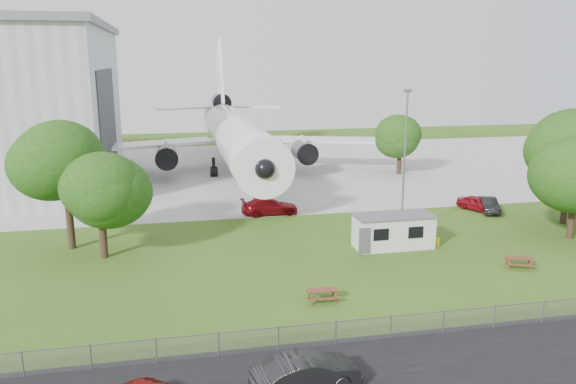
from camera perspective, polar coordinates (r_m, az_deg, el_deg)
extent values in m
plane|color=#496E20|center=(38.90, 3.69, -8.35)|extent=(160.00, 160.00, 0.00)
cube|color=black|center=(27.86, 11.14, -17.90)|extent=(120.00, 8.00, 0.02)
cube|color=#B7B7B2|center=(74.85, -4.04, 2.22)|extent=(120.00, 46.00, 0.03)
cube|color=#2D3033|center=(68.61, -17.78, 6.31)|extent=(0.16, 16.00, 12.96)
cylinder|color=white|center=(69.87, -5.29, 5.63)|extent=(5.40, 34.00, 5.40)
cone|color=white|center=(51.26, -2.84, 2.90)|extent=(5.40, 5.50, 5.40)
cone|color=white|center=(90.55, -6.84, 7.84)|extent=(4.86, 9.00, 4.86)
cube|color=white|center=(72.92, -15.40, 4.58)|extent=(21.36, 10.77, 0.36)
cube|color=white|center=(75.54, 3.95, 5.31)|extent=(21.36, 10.77, 0.36)
cube|color=white|center=(90.20, -6.95, 11.45)|extent=(0.46, 9.96, 12.17)
cylinder|color=#515459|center=(69.25, -12.22, 3.56)|extent=(2.50, 4.20, 2.50)
cylinder|color=#515459|center=(71.14, 1.63, 4.11)|extent=(2.50, 4.20, 2.50)
cylinder|color=#515459|center=(89.39, -6.82, 9.06)|extent=(2.60, 4.50, 2.60)
cylinder|color=black|center=(55.46, -3.36, -0.43)|extent=(0.36, 0.36, 2.40)
cylinder|color=black|center=(71.22, -7.56, 2.54)|extent=(0.44, 0.44, 2.40)
cylinder|color=black|center=(71.82, -3.09, 2.73)|extent=(0.44, 0.44, 2.40)
cube|color=silver|center=(44.64, 10.64, -3.98)|extent=(6.01, 2.52, 2.50)
cube|color=#59595B|center=(44.27, 10.71, -2.36)|extent=(6.21, 2.72, 0.12)
cylinder|color=gold|center=(45.77, 14.83, -4.96)|extent=(0.50, 0.50, 0.70)
cube|color=gray|center=(30.68, 8.55, -14.70)|extent=(58.00, 0.04, 1.30)
cylinder|color=slate|center=(45.55, 11.71, 2.47)|extent=(0.16, 0.16, 12.00)
cylinder|color=#382619|center=(46.53, -21.24, -3.02)|extent=(0.56, 0.56, 3.97)
sphere|color=#316317|center=(45.49, -21.75, 2.85)|extent=(7.50, 7.50, 7.50)
cylinder|color=#382619|center=(43.72, -18.26, -4.44)|extent=(0.56, 0.56, 3.04)
sphere|color=#316317|center=(42.78, -18.62, 0.32)|extent=(7.20, 7.20, 7.20)
cylinder|color=#382619|center=(51.52, 26.83, -2.59)|extent=(0.56, 0.56, 3.01)
cylinder|color=#382619|center=(55.71, 26.34, -0.90)|extent=(0.56, 0.56, 4.00)
sphere|color=#316317|center=(54.84, 26.86, 4.06)|extent=(8.48, 8.48, 8.48)
cylinder|color=#382619|center=(73.45, 11.22, 2.82)|extent=(0.56, 0.56, 2.63)
sphere|color=#316317|center=(72.95, 11.33, 5.30)|extent=(6.35, 6.35, 6.35)
imported|color=black|center=(26.06, 1.87, -17.96)|extent=(5.09, 2.52, 1.61)
imported|color=maroon|center=(57.58, 18.67, -1.13)|extent=(3.19, 4.35, 1.38)
imported|color=black|center=(57.40, 19.69, -1.25)|extent=(2.66, 4.44, 1.38)
imported|color=maroon|center=(53.17, -1.89, -1.49)|extent=(5.39, 2.24, 1.56)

